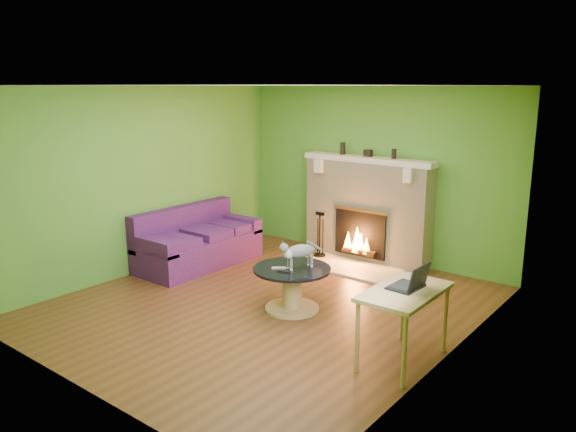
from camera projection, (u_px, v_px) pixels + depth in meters
name	position (u px, v px, depth m)	size (l,w,h in m)	color
floor	(268.00, 304.00, 6.83)	(5.00, 5.00, 0.00)	#543018
ceiling	(266.00, 85.00, 6.25)	(5.00, 5.00, 0.00)	white
wall_back	(374.00, 174.00, 8.46)	(5.00, 5.00, 0.00)	#4F9530
wall_front	(72.00, 247.00, 4.63)	(5.00, 5.00, 0.00)	#4F9530
wall_left	(145.00, 180.00, 7.90)	(5.00, 5.00, 0.00)	#4F9530
wall_right	(453.00, 229.00, 5.19)	(5.00, 5.00, 0.00)	#4F9530
window_frame	(409.00, 221.00, 4.45)	(1.20, 1.20, 0.00)	silver
window_pane	(408.00, 221.00, 4.45)	(1.06, 1.06, 0.00)	white
fireplace	(367.00, 210.00, 8.43)	(2.10, 0.46, 1.58)	beige
hearth	(347.00, 267.00, 8.21)	(1.50, 0.75, 0.03)	beige
mantel	(368.00, 160.00, 8.25)	(2.10, 0.28, 0.08)	beige
sofa	(197.00, 243.00, 8.31)	(0.87, 1.88, 0.84)	#3D1757
coffee_table	(292.00, 286.00, 6.61)	(0.92, 0.92, 0.52)	tan
desk	(404.00, 299.00, 5.28)	(0.57, 0.99, 0.73)	tan
cat	(300.00, 254.00, 6.51)	(0.20, 0.54, 0.34)	slate
remote_silver	(279.00, 268.00, 6.53)	(0.17, 0.04, 0.02)	#9A9A9C
remote_black	(284.00, 271.00, 6.41)	(0.16, 0.04, 0.02)	black
laptop	(406.00, 275.00, 5.28)	(0.30, 0.34, 0.26)	black
fire_tools	(320.00, 234.00, 8.61)	(0.19, 0.19, 0.70)	black
mantel_vase_left	(343.00, 148.00, 8.51)	(0.08, 0.08, 0.18)	black
mantel_vase_right	(394.00, 154.00, 8.00)	(0.07, 0.07, 0.14)	black
mantel_box	(368.00, 153.00, 8.26)	(0.12, 0.08, 0.10)	black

